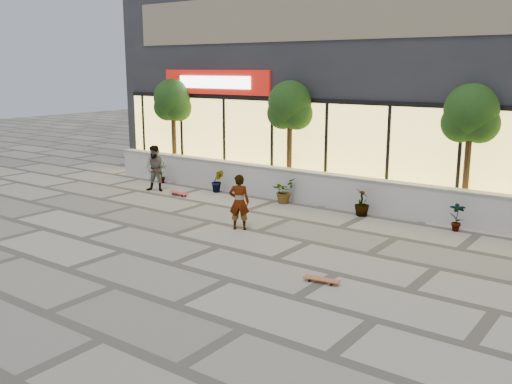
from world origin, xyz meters
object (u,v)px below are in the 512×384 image
Objects in this scene: skateboard_center at (321,279)px; tree_mideast at (471,117)px; tree_west at (173,102)px; skateboard_left at (179,193)px; skater_left at (156,169)px; tree_midwest at (290,108)px; skater_center at (239,202)px.

tree_mideast is at bearing 74.56° from skateboard_center.
skateboard_left is (2.57, -2.46, -2.90)m from tree_west.
tree_mideast is (11.50, 0.00, 0.00)m from tree_west.
tree_midwest is at bearing 7.02° from skater_left.
skater_left is 1.95× the size of skateboard_left.
tree_west is 4.59m from skateboard_left.
skater_center is at bearing -73.63° from tree_midwest.
tree_west is 5.50m from tree_midwest.
skater_center is at bearing -18.05° from skateboard_left.
skateboard_center is (5.15, -6.72, -2.91)m from tree_midwest.
skater_center is (-4.66, -4.57, -2.22)m from tree_mideast.
tree_west is 4.94× the size of skateboard_center.
skater_left is at bearing -173.58° from skateboard_left.
tree_west and tree_mideast have the same top height.
tree_mideast is 2.56× the size of skater_center.
skater_center is (6.84, -4.57, -2.22)m from tree_west.
skateboard_left is at bearing -25.54° from skater_left.
tree_mideast is at bearing 0.00° from tree_midwest.
skater_center is 1.81× the size of skateboard_left.
skateboard_left is at bearing -164.62° from tree_mideast.
skateboard_left is (-8.93, -2.46, -2.90)m from tree_mideast.
tree_mideast is at bearing -164.20° from skater_center.
tree_midwest is at bearing 48.16° from skateboard_left.
tree_west is 8.52m from skater_center.
tree_midwest is 5.20m from skater_left.
skateboard_left reaches higher than skateboard_center.
tree_west is at bearing -62.36° from skater_center.
skateboard_center is at bearing -97.24° from tree_mideast.
skater_left is 1.36m from skateboard_left.
skater_center is at bearing -135.57° from tree_mideast.
skateboard_center is (-0.85, -6.72, -2.91)m from tree_mideast.
tree_midwest is 4.63× the size of skateboard_left.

